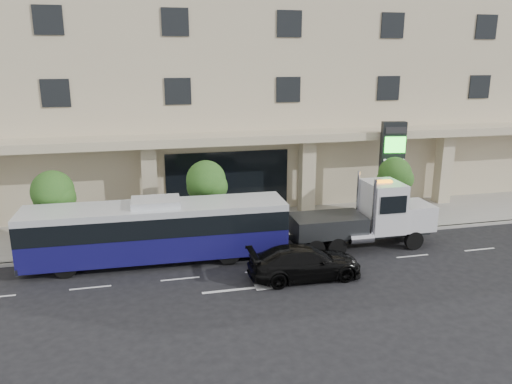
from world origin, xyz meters
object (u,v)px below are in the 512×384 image
Objects in this scene: tow_truck at (369,217)px; signage_pylon at (391,168)px; city_bus at (157,230)px; black_sedan at (305,262)px.

signage_pylon reaches higher than tow_truck.
tow_truck reaches higher than city_bus.
tow_truck is 6.03m from signage_pylon.
signage_pylon reaches higher than city_bus.
signage_pylon is (8.27, 7.58, 2.43)m from black_sedan.
black_sedan is (6.57, -3.60, -0.89)m from city_bus.
city_bus is at bearing 177.72° from tow_truck.
city_bus is 11.20m from tow_truck.
signage_pylon is (14.83, 3.99, 1.54)m from city_bus.
city_bus reaches higher than black_sedan.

